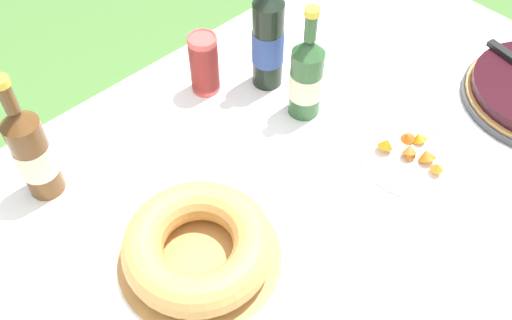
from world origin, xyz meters
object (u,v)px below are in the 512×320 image
(cup_stack, at_px, (204,64))
(snack_plate_left, at_px, (411,156))
(cider_bottle_green, at_px, (306,77))
(bundt_cake, at_px, (198,247))
(cider_bottle_amber, at_px, (32,152))
(juice_bottle_red, at_px, (268,39))

(cup_stack, relative_size, snack_plate_left, 0.72)
(snack_plate_left, bearing_deg, cup_stack, 110.40)
(cider_bottle_green, distance_m, snack_plate_left, 0.30)
(cup_stack, height_order, cider_bottle_green, cider_bottle_green)
(bundt_cake, relative_size, cider_bottle_green, 1.10)
(cider_bottle_green, bearing_deg, cup_stack, 118.67)
(bundt_cake, bearing_deg, snack_plate_left, -14.28)
(bundt_cake, relative_size, cider_bottle_amber, 1.03)
(cider_bottle_green, height_order, cider_bottle_amber, cider_bottle_amber)
(juice_bottle_red, bearing_deg, snack_plate_left, -82.45)
(cider_bottle_amber, relative_size, snack_plate_left, 1.41)
(juice_bottle_red, bearing_deg, cup_stack, 146.42)
(cider_bottle_green, bearing_deg, juice_bottle_red, 86.39)
(cider_bottle_amber, distance_m, snack_plate_left, 0.83)
(cup_stack, bearing_deg, cider_bottle_green, -61.33)
(bundt_cake, height_order, juice_bottle_red, juice_bottle_red)
(cider_bottle_amber, xyz_separation_m, juice_bottle_red, (0.59, -0.08, 0.02))
(cup_stack, distance_m, juice_bottle_red, 0.17)
(bundt_cake, distance_m, snack_plate_left, 0.54)
(bundt_cake, bearing_deg, cider_bottle_green, 17.87)
(bundt_cake, bearing_deg, cider_bottle_amber, 109.40)
(cup_stack, height_order, cider_bottle_amber, cider_bottle_amber)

